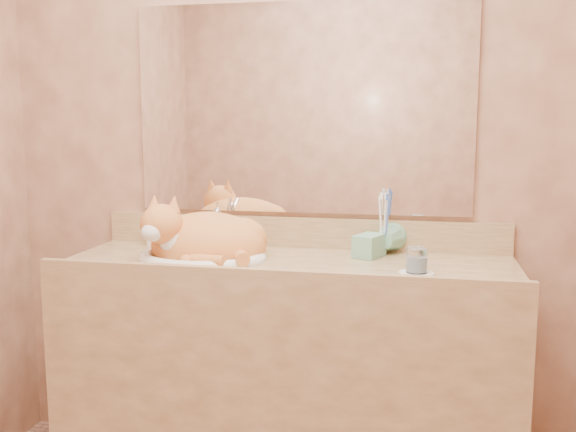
% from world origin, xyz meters
% --- Properties ---
extents(wall_back, '(2.40, 0.02, 2.50)m').
position_xyz_m(wall_back, '(0.00, 1.00, 1.25)').
color(wall_back, brown).
rests_on(wall_back, ground).
extents(vanity_counter, '(1.60, 0.55, 0.85)m').
position_xyz_m(vanity_counter, '(0.00, 0.72, 0.42)').
color(vanity_counter, olive).
rests_on(vanity_counter, floor).
extents(mirror, '(1.30, 0.02, 0.80)m').
position_xyz_m(mirror, '(0.00, 0.99, 1.39)').
color(mirror, white).
rests_on(mirror, wall_back).
extents(sink_basin, '(0.49, 0.41, 0.14)m').
position_xyz_m(sink_basin, '(-0.31, 0.70, 0.92)').
color(sink_basin, white).
rests_on(sink_basin, vanity_counter).
extents(faucet, '(0.05, 0.12, 0.17)m').
position_xyz_m(faucet, '(-0.31, 0.88, 0.93)').
color(faucet, white).
rests_on(faucet, vanity_counter).
extents(cat, '(0.46, 0.39, 0.24)m').
position_xyz_m(cat, '(-0.32, 0.72, 0.92)').
color(cat, orange).
rests_on(cat, sink_basin).
extents(soap_dispenser, '(0.11, 0.11, 0.19)m').
position_xyz_m(soap_dispenser, '(0.25, 0.80, 0.94)').
color(soap_dispenser, '#6EB18F').
rests_on(soap_dispenser, vanity_counter).
extents(toothbrush_cup, '(0.14, 0.14, 0.11)m').
position_xyz_m(toothbrush_cup, '(0.33, 0.89, 0.90)').
color(toothbrush_cup, '#6EB18F').
rests_on(toothbrush_cup, vanity_counter).
extents(toothbrushes, '(0.04, 0.04, 0.24)m').
position_xyz_m(toothbrushes, '(0.33, 0.89, 0.99)').
color(toothbrushes, white).
rests_on(toothbrushes, toothbrush_cup).
extents(saucer, '(0.11, 0.11, 0.01)m').
position_xyz_m(saucer, '(0.45, 0.60, 0.85)').
color(saucer, white).
rests_on(saucer, vanity_counter).
extents(water_glass, '(0.07, 0.07, 0.08)m').
position_xyz_m(water_glass, '(0.45, 0.60, 0.90)').
color(water_glass, white).
rests_on(water_glass, saucer).
extents(lotion_bottle, '(0.05, 0.05, 0.11)m').
position_xyz_m(lotion_bottle, '(-0.59, 0.90, 0.91)').
color(lotion_bottle, white).
rests_on(lotion_bottle, vanity_counter).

